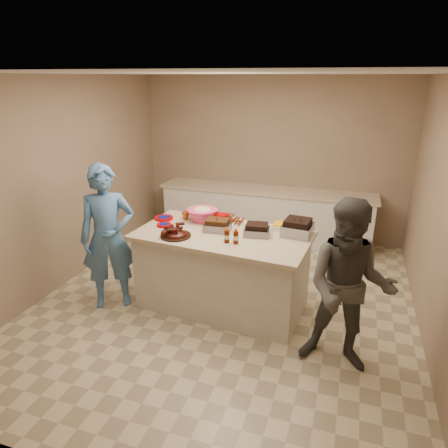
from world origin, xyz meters
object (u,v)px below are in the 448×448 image
(bbq_bottle_b, at_px, (227,242))
(guest_blue, at_px, (115,302))
(roasting_pan, at_px, (297,235))
(guest_gray, at_px, (340,363))
(rib_platter, at_px, (176,236))
(island, at_px, (223,304))
(bbq_bottle_a, at_px, (236,243))
(plastic_cup, at_px, (186,219))
(mustard_bottle, at_px, (215,226))
(coleslaw_bowl, at_px, (202,221))

(bbq_bottle_b, height_order, guest_blue, bbq_bottle_b)
(roasting_pan, distance_m, guest_gray, 1.44)
(rib_platter, distance_m, roasting_pan, 1.40)
(island, distance_m, rib_platter, 1.10)
(bbq_bottle_a, relative_size, guest_gray, 0.10)
(island, relative_size, rib_platter, 5.67)
(island, height_order, rib_platter, rib_platter)
(bbq_bottle_b, bearing_deg, roasting_pan, 33.35)
(island, distance_m, bbq_bottle_b, 0.99)
(roasting_pan, relative_size, guest_gray, 0.19)
(bbq_bottle_b, height_order, plastic_cup, bbq_bottle_b)
(bbq_bottle_a, relative_size, mustard_bottle, 1.34)
(rib_platter, bearing_deg, guest_gray, -12.20)
(guest_blue, distance_m, guest_gray, 2.76)
(roasting_pan, height_order, plastic_cup, roasting_pan)
(roasting_pan, distance_m, guest_blue, 2.41)
(bbq_bottle_b, distance_m, guest_blue, 1.72)
(roasting_pan, bearing_deg, island, -158.84)
(roasting_pan, height_order, bbq_bottle_a, bbq_bottle_a)
(roasting_pan, xyz_separation_m, guest_gray, (0.61, -0.89, -0.95))
(plastic_cup, bearing_deg, bbq_bottle_b, -37.74)
(island, bearing_deg, mustard_bottle, 133.49)
(roasting_pan, bearing_deg, bbq_bottle_b, -140.60)
(island, bearing_deg, rib_platter, -147.30)
(mustard_bottle, bearing_deg, bbq_bottle_b, -56.84)
(bbq_bottle_a, height_order, plastic_cup, bbq_bottle_a)
(bbq_bottle_a, height_order, mustard_bottle, bbq_bottle_a)
(plastic_cup, bearing_deg, guest_blue, -134.81)
(coleslaw_bowl, bearing_deg, mustard_bottle, -29.28)
(mustard_bottle, bearing_deg, roasting_pan, 0.58)
(guest_blue, bearing_deg, bbq_bottle_a, -25.87)
(mustard_bottle, distance_m, guest_blue, 1.59)
(island, bearing_deg, roasting_pan, 20.11)
(bbq_bottle_b, distance_m, mustard_bottle, 0.54)
(rib_platter, xyz_separation_m, guest_gray, (1.92, -0.42, -0.95))
(island, xyz_separation_m, roasting_pan, (0.83, 0.22, 0.95))
(island, bearing_deg, coleslaw_bowl, 143.89)
(guest_gray, bearing_deg, rib_platter, 169.85)
(coleslaw_bowl, xyz_separation_m, guest_blue, (-0.92, -0.71, -0.95))
(guest_blue, xyz_separation_m, guest_gray, (2.75, -0.29, 0.00))
(rib_platter, bearing_deg, bbq_bottle_b, 1.32)
(roasting_pan, relative_size, guest_blue, 0.19)
(rib_platter, bearing_deg, bbq_bottle_a, 1.57)
(rib_platter, xyz_separation_m, guest_blue, (-0.82, -0.12, -0.95))
(roasting_pan, relative_size, mustard_bottle, 2.54)
(roasting_pan, xyz_separation_m, mustard_bottle, (-1.00, -0.01, 0.00))
(rib_platter, bearing_deg, coleslaw_bowl, 80.08)
(mustard_bottle, height_order, guest_gray, mustard_bottle)
(bbq_bottle_a, height_order, bbq_bottle_b, same)
(guest_gray, bearing_deg, coleslaw_bowl, 153.27)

